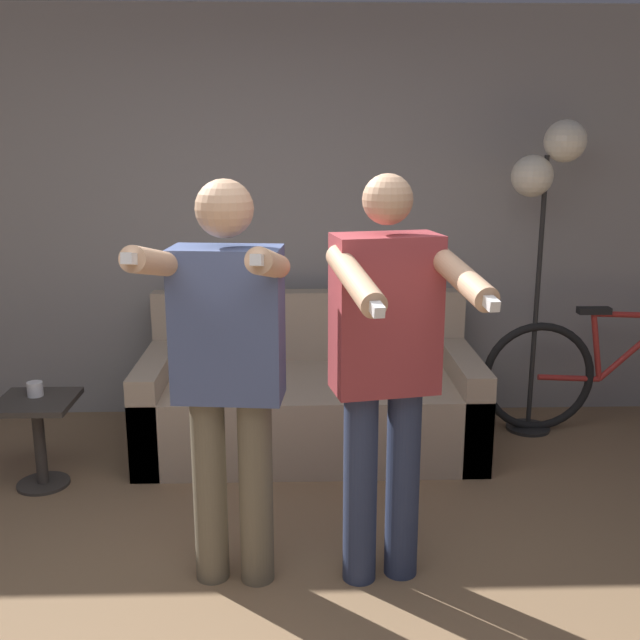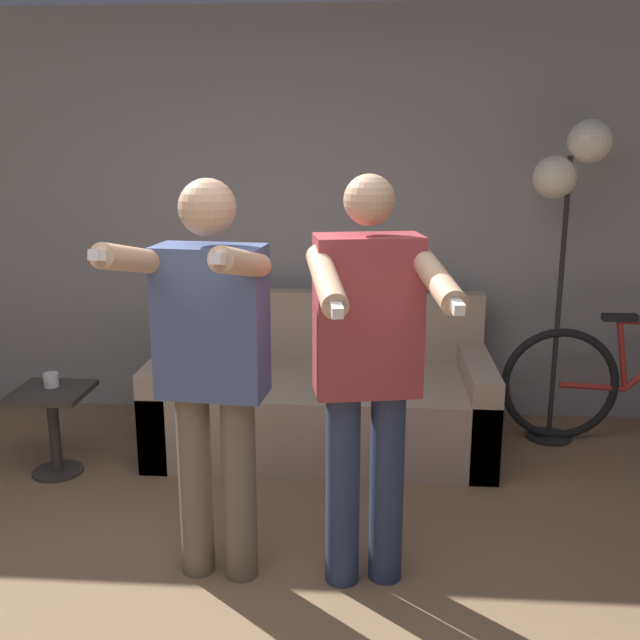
% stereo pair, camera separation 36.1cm
% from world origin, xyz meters
% --- Properties ---
extents(wall_back, '(10.00, 0.05, 2.60)m').
position_xyz_m(wall_back, '(0.00, 2.77, 1.30)').
color(wall_back, gray).
rests_on(wall_back, ground_plane).
extents(couch, '(1.96, 0.95, 0.87)m').
position_xyz_m(couch, '(0.27, 2.17, 0.28)').
color(couch, tan).
rests_on(couch, ground_plane).
extents(person_left, '(0.54, 0.70, 1.67)m').
position_xyz_m(person_left, '(-0.07, 0.74, 0.97)').
color(person_left, '#6B604C').
rests_on(person_left, ground_plane).
extents(person_right, '(0.56, 0.73, 1.69)m').
position_xyz_m(person_right, '(0.55, 0.74, 0.96)').
color(person_right, '#2D3856').
rests_on(person_right, ground_plane).
extents(cat, '(0.46, 0.15, 0.15)m').
position_xyz_m(cat, '(0.76, 2.53, 0.94)').
color(cat, '#B7AD9E').
rests_on(cat, couch).
extents(floor_lamp, '(0.43, 0.27, 1.91)m').
position_xyz_m(floor_lamp, '(1.67, 2.35, 1.57)').
color(floor_lamp, black).
rests_on(floor_lamp, ground_plane).
extents(side_table, '(0.39, 0.39, 0.49)m').
position_xyz_m(side_table, '(-1.17, 1.65, 0.34)').
color(side_table, '#38332D').
rests_on(side_table, ground_plane).
extents(cup, '(0.08, 0.08, 0.08)m').
position_xyz_m(cup, '(-1.18, 1.71, 0.52)').
color(cup, white).
rests_on(cup, side_table).
extents(bicycle, '(1.73, 0.07, 0.80)m').
position_xyz_m(bicycle, '(2.21, 2.34, 0.37)').
color(bicycle, black).
rests_on(bicycle, ground_plane).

